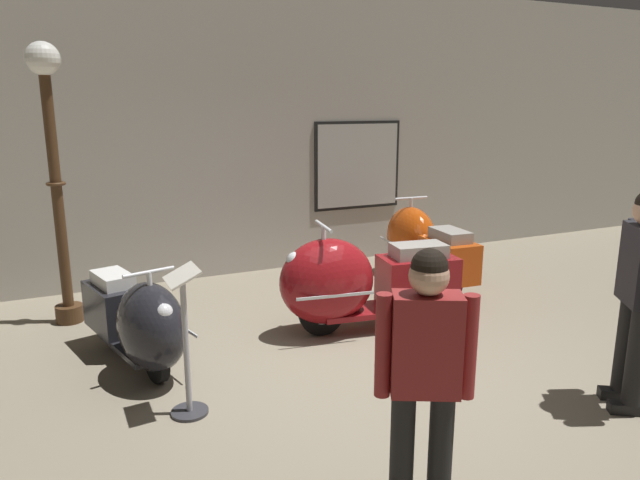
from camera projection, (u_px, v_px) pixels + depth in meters
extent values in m
plane|color=gray|center=(374.00, 369.00, 5.11)|extent=(60.00, 60.00, 0.00)
cube|color=#ADA89E|center=(247.00, 131.00, 7.72)|extent=(18.00, 0.20, 3.82)
cube|color=black|center=(358.00, 165.00, 8.39)|extent=(1.35, 0.03, 1.25)
cube|color=#B2B2AD|center=(358.00, 165.00, 8.37)|extent=(1.27, 0.01, 1.17)
cylinder|color=black|center=(156.00, 360.00, 4.85)|extent=(0.17, 0.40, 0.39)
cylinder|color=silver|center=(156.00, 360.00, 4.85)|extent=(0.13, 0.19, 0.18)
cylinder|color=black|center=(115.00, 327.00, 5.55)|extent=(0.17, 0.40, 0.39)
cylinder|color=silver|center=(115.00, 327.00, 5.55)|extent=(0.13, 0.19, 0.18)
cube|color=black|center=(134.00, 344.00, 5.20)|extent=(0.57, 0.99, 0.05)
ellipsoid|color=black|center=(151.00, 327.00, 4.82)|extent=(0.70, 0.92, 0.74)
cube|color=black|center=(115.00, 307.00, 5.47)|extent=(0.54, 0.74, 0.43)
cube|color=silver|center=(113.00, 279.00, 5.41)|extent=(0.38, 0.52, 0.12)
sphere|color=silver|center=(164.00, 312.00, 4.57)|extent=(0.15, 0.15, 0.15)
cylinder|color=silver|center=(150.00, 288.00, 4.72)|extent=(0.04, 0.04, 0.27)
cylinder|color=silver|center=(149.00, 272.00, 4.69)|extent=(0.42, 0.14, 0.03)
cube|color=silver|center=(179.00, 325.00, 4.99)|extent=(0.18, 0.64, 0.02)
cylinder|color=black|center=(321.00, 313.00, 5.83)|extent=(0.47, 0.16, 0.46)
cylinder|color=silver|center=(321.00, 313.00, 5.83)|extent=(0.22, 0.14, 0.21)
cylinder|color=black|center=(420.00, 303.00, 6.12)|extent=(0.47, 0.16, 0.46)
cylinder|color=silver|center=(420.00, 303.00, 6.12)|extent=(0.22, 0.14, 0.21)
cube|color=maroon|center=(372.00, 310.00, 5.98)|extent=(1.13, 0.57, 0.06)
ellipsoid|color=maroon|center=(327.00, 281.00, 5.77)|extent=(1.04, 0.73, 0.87)
cube|color=maroon|center=(417.00, 280.00, 6.05)|extent=(0.84, 0.57, 0.50)
cube|color=gray|center=(419.00, 250.00, 5.98)|extent=(0.59, 0.40, 0.14)
sphere|color=silver|center=(295.00, 260.00, 5.63)|extent=(0.17, 0.17, 0.17)
cylinder|color=silver|center=(324.00, 242.00, 5.67)|extent=(0.05, 0.05, 0.32)
cylinder|color=silver|center=(324.00, 226.00, 5.63)|extent=(0.11, 0.50, 0.04)
cube|color=silver|center=(336.00, 296.00, 5.51)|extent=(0.76, 0.13, 0.03)
cylinder|color=black|center=(408.00, 259.00, 7.89)|extent=(0.12, 0.43, 0.43)
cylinder|color=silver|center=(408.00, 259.00, 7.89)|extent=(0.12, 0.20, 0.19)
cylinder|color=black|center=(450.00, 280.00, 6.96)|extent=(0.12, 0.43, 0.43)
cylinder|color=silver|center=(450.00, 280.00, 6.96)|extent=(0.12, 0.20, 0.19)
cube|color=#C6470F|center=(428.00, 270.00, 7.43)|extent=(0.46, 1.05, 0.05)
ellipsoid|color=#C6470F|center=(411.00, 237.00, 7.77)|extent=(0.62, 0.94, 0.82)
cube|color=#C6470F|center=(449.00, 260.00, 6.95)|extent=(0.48, 0.76, 0.47)
cube|color=gray|center=(450.00, 235.00, 6.88)|extent=(0.34, 0.54, 0.13)
sphere|color=silver|center=(401.00, 217.00, 8.00)|extent=(0.16, 0.16, 0.16)
cylinder|color=silver|center=(411.00, 209.00, 7.72)|extent=(0.05, 0.05, 0.30)
cylinder|color=silver|center=(411.00, 198.00, 7.68)|extent=(0.47, 0.07, 0.03)
cube|color=silver|center=(392.00, 243.00, 7.69)|extent=(0.06, 0.72, 0.03)
cylinder|color=#472D19|center=(70.00, 313.00, 6.21)|extent=(0.28, 0.28, 0.18)
cylinder|color=#472D19|center=(57.00, 195.00, 5.91)|extent=(0.11, 0.11, 2.36)
torus|color=#472D19|center=(56.00, 184.00, 5.89)|extent=(0.19, 0.19, 0.04)
sphere|color=white|center=(43.00, 59.00, 5.61)|extent=(0.33, 0.33, 0.33)
cylinder|color=black|center=(441.00, 445.00, 3.17)|extent=(0.13, 0.13, 0.78)
cylinder|color=black|center=(402.00, 444.00, 3.18)|extent=(0.13, 0.13, 0.78)
cube|color=maroon|center=(426.00, 345.00, 3.04)|extent=(0.41, 0.33, 0.55)
cylinder|color=maroon|center=(469.00, 347.00, 3.03)|extent=(0.09, 0.09, 0.57)
cylinder|color=maroon|center=(383.00, 346.00, 3.05)|extent=(0.09, 0.09, 0.57)
sphere|color=tan|center=(429.00, 276.00, 2.95)|extent=(0.21, 0.21, 0.21)
sphere|color=black|center=(429.00, 267.00, 2.94)|extent=(0.19, 0.19, 0.19)
cube|color=black|center=(616.00, 394.00, 4.60)|extent=(0.28, 0.23, 0.08)
cylinder|color=black|center=(626.00, 340.00, 4.49)|extent=(0.14, 0.14, 0.83)
cube|color=black|center=(627.00, 408.00, 4.39)|extent=(0.28, 0.23, 0.08)
cylinder|color=black|center=(638.00, 352.00, 4.28)|extent=(0.14, 0.14, 0.83)
cylinder|color=#232328|center=(630.00, 258.00, 4.47)|extent=(0.09, 0.09, 0.61)
cylinder|color=#333338|center=(190.00, 412.00, 4.39)|extent=(0.28, 0.28, 0.02)
cylinder|color=#A5A5AD|center=(186.00, 346.00, 4.27)|extent=(0.04, 0.04, 1.04)
cube|color=silver|center=(182.00, 275.00, 4.14)|extent=(0.23, 0.32, 0.12)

